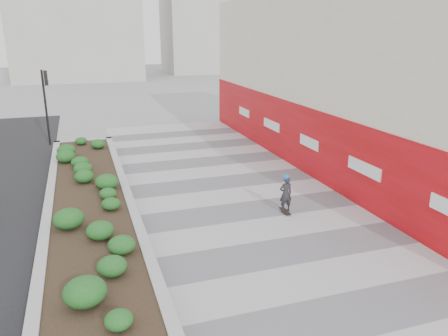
# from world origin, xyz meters

# --- Properties ---
(ground) EXTENTS (160.00, 160.00, 0.00)m
(ground) POSITION_xyz_m (0.00, 0.00, 0.00)
(ground) COLOR gray
(ground) RESTS_ON ground
(walkway) EXTENTS (8.00, 36.00, 0.01)m
(walkway) POSITION_xyz_m (0.00, 3.00, 0.01)
(walkway) COLOR #A8A8AD
(walkway) RESTS_ON ground
(building) EXTENTS (6.04, 24.08, 8.00)m
(building) POSITION_xyz_m (6.98, 8.98, 3.98)
(building) COLOR beige
(building) RESTS_ON ground
(planter) EXTENTS (3.00, 18.00, 0.90)m
(planter) POSITION_xyz_m (-5.50, 7.00, 0.42)
(planter) COLOR #9E9EA0
(planter) RESTS_ON ground
(traffic_signal_near) EXTENTS (0.33, 0.28, 4.20)m
(traffic_signal_near) POSITION_xyz_m (-7.23, 17.50, 2.76)
(traffic_signal_near) COLOR black
(traffic_signal_near) RESTS_ON ground
(distant_bldg_north_l) EXTENTS (16.00, 12.00, 20.00)m
(distant_bldg_north_l) POSITION_xyz_m (-5.00, 55.00, 10.00)
(distant_bldg_north_l) COLOR #ADAAA3
(distant_bldg_north_l) RESTS_ON ground
(manhole_cover) EXTENTS (0.44, 0.44, 0.01)m
(manhole_cover) POSITION_xyz_m (0.50, 3.00, 0.00)
(manhole_cover) COLOR #595654
(manhole_cover) RESTS_ON ground
(skateboarder) EXTENTS (0.47, 0.74, 1.44)m
(skateboarder) POSITION_xyz_m (1.08, 4.40, 0.73)
(skateboarder) COLOR beige
(skateboarder) RESTS_ON ground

